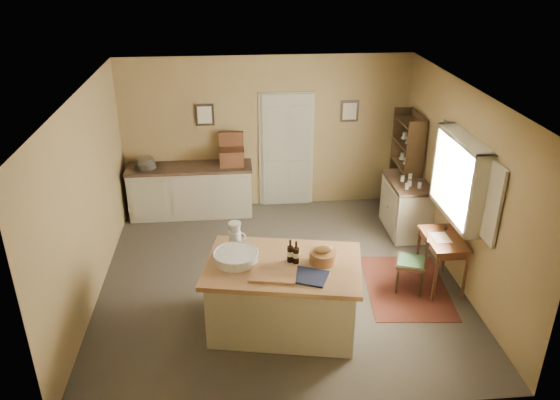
# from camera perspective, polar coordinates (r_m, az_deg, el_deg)

# --- Properties ---
(ground) EXTENTS (5.00, 5.00, 0.00)m
(ground) POSITION_cam_1_polar(r_m,az_deg,el_deg) (7.92, -0.07, -8.13)
(ground) COLOR #4B4339
(ground) RESTS_ON ground
(wall_back) EXTENTS (5.00, 0.10, 2.70)m
(wall_back) POSITION_cam_1_polar(r_m,az_deg,el_deg) (9.59, -1.43, 6.96)
(wall_back) COLOR olive
(wall_back) RESTS_ON ground
(wall_front) EXTENTS (5.00, 0.10, 2.70)m
(wall_front) POSITION_cam_1_polar(r_m,az_deg,el_deg) (5.11, 2.48, -10.86)
(wall_front) COLOR olive
(wall_front) RESTS_ON ground
(wall_left) EXTENTS (0.10, 5.00, 2.70)m
(wall_left) POSITION_cam_1_polar(r_m,az_deg,el_deg) (7.49, -19.50, 0.02)
(wall_left) COLOR olive
(wall_left) RESTS_ON ground
(wall_right) EXTENTS (0.10, 5.00, 2.70)m
(wall_right) POSITION_cam_1_polar(r_m,az_deg,el_deg) (7.87, 18.36, 1.43)
(wall_right) COLOR olive
(wall_right) RESTS_ON ground
(ceiling) EXTENTS (5.00, 5.00, 0.00)m
(ceiling) POSITION_cam_1_polar(r_m,az_deg,el_deg) (6.82, -0.09, 11.17)
(ceiling) COLOR silver
(ceiling) RESTS_ON wall_back
(door) EXTENTS (0.97, 0.06, 2.11)m
(door) POSITION_cam_1_polar(r_m,az_deg,el_deg) (9.69, 0.68, 5.31)
(door) COLOR #A8A790
(door) RESTS_ON ground
(framed_prints) EXTENTS (2.82, 0.02, 0.38)m
(framed_prints) POSITION_cam_1_polar(r_m,az_deg,el_deg) (9.48, -0.22, 9.08)
(framed_prints) COLOR black
(framed_prints) RESTS_ON ground
(window) EXTENTS (0.25, 1.99, 1.12)m
(window) POSITION_cam_1_polar(r_m,az_deg,el_deg) (7.60, 18.59, 2.19)
(window) COLOR #B8AE93
(window) RESTS_ON ground
(work_island) EXTENTS (2.04, 1.53, 1.20)m
(work_island) POSITION_cam_1_polar(r_m,az_deg,el_deg) (6.77, 0.26, -9.71)
(work_island) COLOR #B8AE93
(work_island) RESTS_ON ground
(sideboard) EXTENTS (2.14, 0.61, 1.18)m
(sideboard) POSITION_cam_1_polar(r_m,az_deg,el_deg) (9.63, -9.23, 1.17)
(sideboard) COLOR #B8AE93
(sideboard) RESTS_ON ground
(rug) EXTENTS (1.24, 1.70, 0.01)m
(rug) POSITION_cam_1_polar(r_m,az_deg,el_deg) (7.93, 13.04, -8.80)
(rug) COLOR #4F2117
(rug) RESTS_ON ground
(writing_desk) EXTENTS (0.48, 0.79, 0.82)m
(writing_desk) POSITION_cam_1_polar(r_m,az_deg,el_deg) (7.74, 16.69, -4.46)
(writing_desk) COLOR #3B1F11
(writing_desk) RESTS_ON ground
(desk_chair) EXTENTS (0.51, 0.51, 0.84)m
(desk_chair) POSITION_cam_1_polar(r_m,az_deg,el_deg) (7.68, 13.57, -6.40)
(desk_chair) COLOR black
(desk_chair) RESTS_ON ground
(right_cabinet) EXTENTS (0.60, 1.07, 0.99)m
(right_cabinet) POSITION_cam_1_polar(r_m,az_deg,el_deg) (9.19, 13.01, -0.58)
(right_cabinet) COLOR #B8AE93
(right_cabinet) RESTS_ON ground
(shelving_unit) EXTENTS (0.32, 0.83, 1.85)m
(shelving_unit) POSITION_cam_1_polar(r_m,az_deg,el_deg) (9.49, 13.23, 3.35)
(shelving_unit) COLOR black
(shelving_unit) RESTS_ON ground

